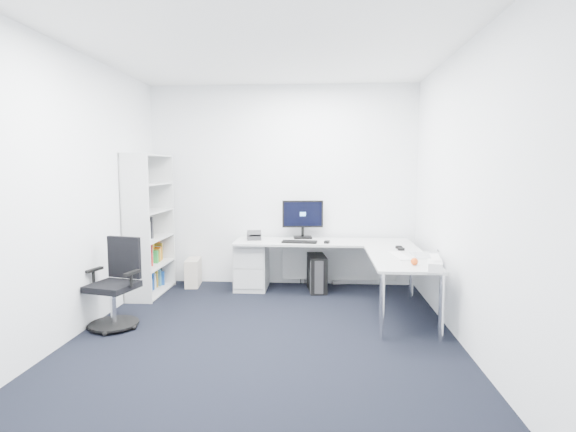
# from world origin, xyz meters

# --- Properties ---
(ground) EXTENTS (4.20, 4.20, 0.00)m
(ground) POSITION_xyz_m (0.00, 0.00, 0.00)
(ground) COLOR black
(ceiling) EXTENTS (4.20, 4.20, 0.00)m
(ceiling) POSITION_xyz_m (0.00, 0.00, 2.70)
(ceiling) COLOR white
(wall_back) EXTENTS (3.60, 0.02, 2.70)m
(wall_back) POSITION_xyz_m (0.00, 2.10, 1.35)
(wall_back) COLOR white
(wall_back) RESTS_ON ground
(wall_front) EXTENTS (3.60, 0.02, 2.70)m
(wall_front) POSITION_xyz_m (0.00, -2.10, 1.35)
(wall_front) COLOR white
(wall_front) RESTS_ON ground
(wall_left) EXTENTS (0.02, 4.20, 2.70)m
(wall_left) POSITION_xyz_m (-1.80, 0.00, 1.35)
(wall_left) COLOR white
(wall_left) RESTS_ON ground
(wall_right) EXTENTS (0.02, 4.20, 2.70)m
(wall_right) POSITION_xyz_m (1.80, 0.00, 1.35)
(wall_right) COLOR white
(wall_right) RESTS_ON ground
(l_desk) EXTENTS (2.25, 1.26, 0.66)m
(l_desk) POSITION_xyz_m (0.55, 1.40, 0.33)
(l_desk) COLOR #B3B6B5
(l_desk) RESTS_ON ground
(drawer_pedestal) EXTENTS (0.41, 0.51, 0.63)m
(drawer_pedestal) POSITION_xyz_m (-0.38, 1.78, 0.32)
(drawer_pedestal) COLOR #B3B6B5
(drawer_pedestal) RESTS_ON ground
(bookshelf) EXTENTS (0.34, 0.88, 1.77)m
(bookshelf) POSITION_xyz_m (-1.62, 1.45, 0.88)
(bookshelf) COLOR silver
(bookshelf) RESTS_ON ground
(task_chair) EXTENTS (0.60, 0.60, 0.89)m
(task_chair) POSITION_xyz_m (-1.54, 0.22, 0.45)
(task_chair) COLOR black
(task_chair) RESTS_ON ground
(black_pc_tower) EXTENTS (0.28, 0.50, 0.47)m
(black_pc_tower) POSITION_xyz_m (0.48, 1.73, 0.23)
(black_pc_tower) COLOR black
(black_pc_tower) RESTS_ON ground
(beige_pc_tower) EXTENTS (0.22, 0.40, 0.37)m
(beige_pc_tower) POSITION_xyz_m (-1.20, 1.86, 0.18)
(beige_pc_tower) COLOR beige
(beige_pc_tower) RESTS_ON ground
(power_strip) EXTENTS (0.38, 0.14, 0.04)m
(power_strip) POSITION_xyz_m (0.87, 2.12, 0.02)
(power_strip) COLOR white
(power_strip) RESTS_ON ground
(monitor) EXTENTS (0.56, 0.23, 0.52)m
(monitor) POSITION_xyz_m (0.28, 1.93, 0.92)
(monitor) COLOR black
(monitor) RESTS_ON l_desk
(black_keyboard) EXTENTS (0.45, 0.19, 0.02)m
(black_keyboard) POSITION_xyz_m (0.26, 1.57, 0.67)
(black_keyboard) COLOR black
(black_keyboard) RESTS_ON l_desk
(mouse) EXTENTS (0.08, 0.11, 0.03)m
(mouse) POSITION_xyz_m (0.60, 1.55, 0.67)
(mouse) COLOR black
(mouse) RESTS_ON l_desk
(desk_phone) EXTENTS (0.21, 0.21, 0.13)m
(desk_phone) POSITION_xyz_m (-0.35, 1.77, 0.72)
(desk_phone) COLOR #2C2B2E
(desk_phone) RESTS_ON l_desk
(laptop) EXTENTS (0.36, 0.35, 0.25)m
(laptop) POSITION_xyz_m (1.63, 0.79, 0.78)
(laptop) COLOR silver
(laptop) RESTS_ON l_desk
(white_keyboard) EXTENTS (0.18, 0.46, 0.01)m
(white_keyboard) POSITION_xyz_m (1.36, 0.75, 0.67)
(white_keyboard) COLOR white
(white_keyboard) RESTS_ON l_desk
(headphones) EXTENTS (0.13, 0.19, 0.05)m
(headphones) POSITION_xyz_m (1.44, 1.19, 0.68)
(headphones) COLOR black
(headphones) RESTS_ON l_desk
(orange_fruit) EXTENTS (0.07, 0.07, 0.07)m
(orange_fruit) POSITION_xyz_m (1.43, 0.34, 0.69)
(orange_fruit) COLOR #E04E13
(orange_fruit) RESTS_ON l_desk
(tissue_box) EXTENTS (0.17, 0.26, 0.08)m
(tissue_box) POSITION_xyz_m (1.57, 0.13, 0.70)
(tissue_box) COLOR white
(tissue_box) RESTS_ON l_desk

